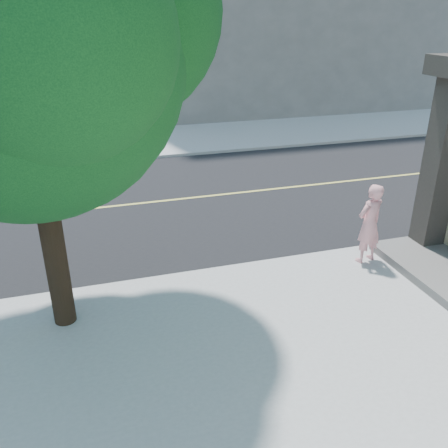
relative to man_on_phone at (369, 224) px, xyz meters
name	(u,v)px	position (x,y,z in m)	size (l,w,h in m)	color
road_ew	(7,218)	(-7.99, 5.16, -1.01)	(140.00, 9.00, 0.01)	black
sidewalk_ne	(254,96)	(5.51, 22.16, -0.96)	(29.00, 25.00, 0.12)	#ADADAD
man_on_phone	(369,224)	(0.00, 0.00, 0.00)	(0.65, 0.43, 1.80)	pink
street_tree	(26,17)	(-6.27, -0.40, 4.11)	(5.85, 5.32, 7.76)	black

